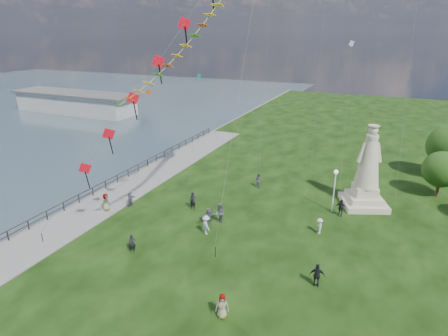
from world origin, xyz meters
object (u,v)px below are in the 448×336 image
at_px(statue, 367,177).
at_px(person_0, 132,243).
at_px(lamppost, 335,182).
at_px(person_9, 341,208).
at_px(person_5, 130,200).
at_px(person_11, 209,217).
at_px(person_2, 206,225).
at_px(person_6, 193,201).
at_px(person_1, 220,214).
at_px(person_4, 222,306).
at_px(person_3, 317,275).
at_px(person_7, 259,180).
at_px(person_10, 106,203).
at_px(person_8, 319,226).
at_px(pier_pavilion, 75,102).

bearing_deg(statue, person_0, -156.05).
distance_m(lamppost, person_9, 2.52).
height_order(person_5, person_11, person_11).
bearing_deg(person_2, person_6, -9.18).
bearing_deg(person_1, person_4, -33.59).
xyz_separation_m(lamppost, person_3, (0.83, -12.03, -2.26)).
relative_size(lamppost, person_0, 2.79).
relative_size(lamppost, person_1, 2.25).
height_order(lamppost, person_6, lamppost).
bearing_deg(person_7, statue, -159.98).
bearing_deg(person_9, person_5, -154.79).
relative_size(statue, person_5, 5.53).
distance_m(person_0, person_1, 8.40).
bearing_deg(person_6, person_11, -47.44).
height_order(person_6, person_10, person_6).
bearing_deg(person_8, person_6, -105.75).
xyz_separation_m(person_0, person_6, (0.72, 8.73, 0.12)).
bearing_deg(person_1, lamppost, 67.28).
bearing_deg(person_8, person_0, -72.34).
distance_m(person_0, person_4, 10.20).
distance_m(person_4, person_6, 15.23).
height_order(person_2, person_9, person_2).
relative_size(lamppost, person_5, 2.90).
bearing_deg(person_10, person_3, -100.17).
height_order(person_4, person_5, person_4).
xyz_separation_m(person_7, person_9, (9.39, -3.42, 0.00)).
bearing_deg(person_11, pier_pavilion, -83.47).
relative_size(lamppost, person_8, 3.00).
height_order(pier_pavilion, lamppost, lamppost).
distance_m(lamppost, person_5, 20.08).
xyz_separation_m(lamppost, person_10, (-20.19, -8.84, -2.27)).
height_order(pier_pavilion, statue, statue).
relative_size(pier_pavilion, person_9, 17.82).
height_order(pier_pavilion, person_2, pier_pavilion).
height_order(person_1, person_10, person_1).
height_order(person_5, person_7, person_7).
bearing_deg(person_10, person_5, -42.65).
height_order(person_3, person_11, person_3).
height_order(person_0, person_3, person_3).
bearing_deg(statue, person_6, -175.00).
xyz_separation_m(person_4, person_7, (-4.68, 20.29, -0.01)).
bearing_deg(pier_pavilion, person_4, -38.80).
height_order(person_0, person_4, person_4).
bearing_deg(person_9, person_8, -99.29).
height_order(statue, person_9, statue).
distance_m(person_6, person_7, 8.85).
bearing_deg(person_0, pier_pavilion, 93.24).
bearing_deg(person_11, person_5, -50.60).
distance_m(person_0, person_2, 6.40).
bearing_deg(person_11, person_7, -145.34).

